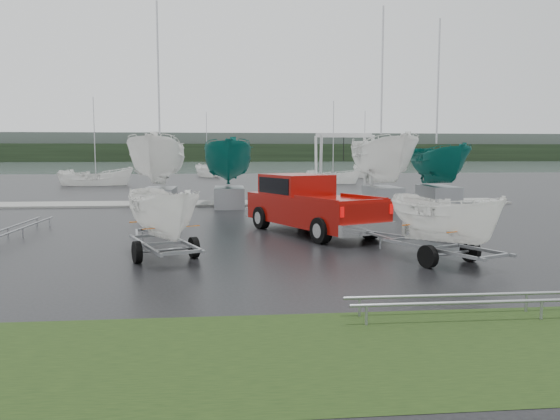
% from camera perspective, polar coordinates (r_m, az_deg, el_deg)
% --- Properties ---
extents(ground_plane, '(120.00, 120.00, 0.00)m').
position_cam_1_polar(ground_plane, '(19.06, -0.74, -2.99)').
color(ground_plane, black).
rests_on(ground_plane, ground).
extents(lake, '(300.00, 300.00, 0.00)m').
position_cam_1_polar(lake, '(118.81, -4.83, 4.54)').
color(lake, gray).
rests_on(lake, ground).
extents(grass_verge, '(40.00, 40.00, 0.00)m').
position_cam_1_polar(grass_verge, '(8.46, 5.78, -14.60)').
color(grass_verge, black).
rests_on(grass_verge, ground).
extents(dock, '(30.00, 3.00, 0.12)m').
position_cam_1_polar(dock, '(31.94, -2.71, 0.73)').
color(dock, gray).
rests_on(dock, ground).
extents(treeline, '(300.00, 8.00, 6.00)m').
position_cam_1_polar(treeline, '(188.77, -5.13, 5.98)').
color(treeline, black).
rests_on(treeline, ground).
extents(far_hill, '(300.00, 6.00, 10.00)m').
position_cam_1_polar(far_hill, '(196.78, -5.16, 6.56)').
color(far_hill, '#4C5651').
rests_on(far_hill, ground).
extents(pickup_truck, '(4.69, 6.80, 2.15)m').
position_cam_1_polar(pickup_truck, '(20.46, 2.87, 0.79)').
color(pickup_truck, maroon).
rests_on(pickup_truck, ground).
extents(trailer_hitched, '(2.57, 3.76, 4.24)m').
position_cam_1_polar(trailer_hitched, '(15.18, 17.00, 3.25)').
color(trailer_hitched, gray).
rests_on(trailer_hitched, ground).
extents(trailer_parked, '(2.42, 3.78, 4.56)m').
position_cam_1_polar(trailer_parked, '(15.46, -12.18, 4.03)').
color(trailer_parked, gray).
rests_on(trailer_parked, ground).
extents(boat_hoist, '(3.30, 2.18, 4.12)m').
position_cam_1_polar(boat_hoist, '(32.50, 6.65, 5.42)').
color(boat_hoist, silver).
rests_on(boat_hoist, ground).
extents(keelboat_0, '(2.80, 3.20, 10.98)m').
position_cam_1_polar(keelboat_0, '(30.02, -12.60, 8.68)').
color(keelboat_0, gray).
rests_on(keelboat_0, ground).
extents(keelboat_1, '(2.59, 3.20, 7.98)m').
position_cam_1_polar(keelboat_1, '(29.98, -5.39, 8.14)').
color(keelboat_1, gray).
rests_on(keelboat_1, ground).
extents(keelboat_2, '(2.84, 3.20, 11.03)m').
position_cam_1_polar(keelboat_2, '(31.04, 10.78, 8.75)').
color(keelboat_2, gray).
rests_on(keelboat_2, ground).
extents(keelboat_3, '(2.34, 3.20, 10.51)m').
position_cam_1_polar(keelboat_3, '(32.39, 16.35, 7.05)').
color(keelboat_3, gray).
rests_on(keelboat_3, ground).
extents(mast_rack_0, '(0.56, 6.50, 0.06)m').
position_cam_1_polar(mast_rack_0, '(21.27, -25.94, -1.71)').
color(mast_rack_0, gray).
rests_on(mast_rack_0, ground).
extents(mast_rack_2, '(7.00, 0.56, 0.06)m').
position_cam_1_polar(mast_rack_2, '(11.13, 25.02, -8.23)').
color(mast_rack_2, gray).
rests_on(mast_rack_2, ground).
extents(moored_boat_0, '(2.82, 2.76, 11.35)m').
position_cam_1_polar(moored_boat_0, '(52.81, -18.66, 2.46)').
color(moored_boat_0, white).
rests_on(moored_boat_0, ground).
extents(moored_boat_1, '(3.07, 3.11, 11.21)m').
position_cam_1_polar(moored_boat_1, '(69.10, -7.62, 3.48)').
color(moored_boat_1, white).
rests_on(moored_boat_1, ground).
extents(moored_boat_2, '(3.07, 3.06, 10.89)m').
position_cam_1_polar(moored_boat_2, '(53.89, 5.55, 2.81)').
color(moored_boat_2, white).
rests_on(moored_boat_2, ground).
extents(moored_boat_3, '(2.84, 2.90, 11.40)m').
position_cam_1_polar(moored_boat_3, '(67.17, 8.78, 3.39)').
color(moored_boat_3, white).
rests_on(moored_boat_3, ground).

